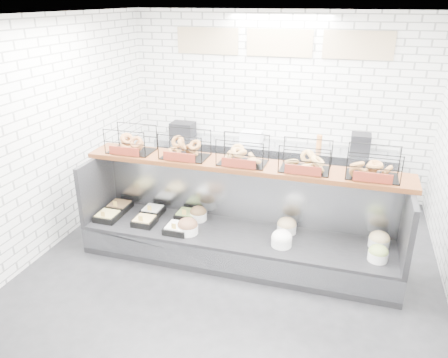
% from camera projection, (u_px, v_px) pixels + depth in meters
% --- Properties ---
extents(ground, '(5.50, 5.50, 0.00)m').
position_uv_depth(ground, '(230.00, 272.00, 5.45)').
color(ground, black).
rests_on(ground, ground).
extents(room_shell, '(5.02, 5.51, 3.01)m').
position_uv_depth(room_shell, '(246.00, 98.00, 5.19)').
color(room_shell, white).
rests_on(room_shell, ground).
extents(display_case, '(4.00, 0.90, 1.20)m').
position_uv_depth(display_case, '(237.00, 235.00, 5.63)').
color(display_case, black).
rests_on(display_case, ground).
extents(bagel_shelf, '(4.10, 0.50, 0.40)m').
position_uv_depth(bagel_shelf, '(243.00, 154.00, 5.38)').
color(bagel_shelf, '#47220F').
rests_on(bagel_shelf, display_case).
extents(prep_counter, '(4.00, 0.60, 1.20)m').
position_uv_depth(prep_counter, '(270.00, 169.00, 7.42)').
color(prep_counter, '#93969B').
rests_on(prep_counter, ground).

